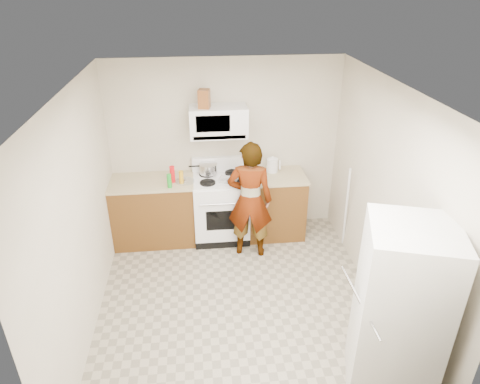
{
  "coord_description": "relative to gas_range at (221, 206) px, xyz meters",
  "views": [
    {
      "loc": [
        -0.4,
        -3.83,
        3.45
      ],
      "look_at": [
        0.07,
        0.55,
        1.18
      ],
      "focal_mm": 32.0,
      "sensor_mm": 36.0,
      "label": 1
    }
  ],
  "objects": [
    {
      "name": "floor",
      "position": [
        0.1,
        -1.48,
        -0.49
      ],
      "size": [
        3.6,
        3.6,
        0.0
      ],
      "primitive_type": "plane",
      "color": "gray",
      "rests_on": "ground"
    },
    {
      "name": "back_wall",
      "position": [
        0.1,
        0.31,
        0.76
      ],
      "size": [
        3.2,
        0.02,
        2.5
      ],
      "primitive_type": "cube",
      "color": "beige",
      "rests_on": "floor"
    },
    {
      "name": "right_wall",
      "position": [
        1.69,
        -1.48,
        0.76
      ],
      "size": [
        0.02,
        3.6,
        2.5
      ],
      "primitive_type": "cube",
      "color": "beige",
      "rests_on": "floor"
    },
    {
      "name": "cabinet_left",
      "position": [
        -0.94,
        0.01,
        -0.04
      ],
      "size": [
        1.12,
        0.62,
        0.9
      ],
      "primitive_type": "cube",
      "color": "brown",
      "rests_on": "floor"
    },
    {
      "name": "counter_left",
      "position": [
        -0.94,
        0.01,
        0.43
      ],
      "size": [
        1.14,
        0.64,
        0.03
      ],
      "primitive_type": "cube",
      "color": "tan",
      "rests_on": "cabinet_left"
    },
    {
      "name": "cabinet_right",
      "position": [
        0.78,
        0.01,
        -0.04
      ],
      "size": [
        0.8,
        0.62,
        0.9
      ],
      "primitive_type": "cube",
      "color": "brown",
      "rests_on": "floor"
    },
    {
      "name": "counter_right",
      "position": [
        0.78,
        0.01,
        0.43
      ],
      "size": [
        0.82,
        0.64,
        0.03
      ],
      "primitive_type": "cube",
      "color": "tan",
      "rests_on": "cabinet_right"
    },
    {
      "name": "gas_range",
      "position": [
        0.0,
        0.0,
        0.0
      ],
      "size": [
        0.76,
        0.65,
        1.13
      ],
      "color": "white",
      "rests_on": "floor"
    },
    {
      "name": "microwave",
      "position": [
        0.0,
        0.13,
        1.21
      ],
      "size": [
        0.76,
        0.38,
        0.4
      ],
      "primitive_type": "cube",
      "color": "white",
      "rests_on": "back_wall"
    },
    {
      "name": "person",
      "position": [
        0.35,
        -0.46,
        0.32
      ],
      "size": [
        0.65,
        0.5,
        1.62
      ],
      "primitive_type": "imported",
      "rotation": [
        0.0,
        0.0,
        2.94
      ],
      "color": "tan",
      "rests_on": "floor"
    },
    {
      "name": "fridge",
      "position": [
        1.35,
        -2.69,
        0.36
      ],
      "size": [
        0.88,
        0.88,
        1.7
      ],
      "primitive_type": "cube",
      "rotation": [
        0.0,
        0.0,
        -0.3
      ],
      "color": "silver",
      "rests_on": "floor"
    },
    {
      "name": "kettle",
      "position": [
        0.75,
        0.13,
        0.55
      ],
      "size": [
        0.21,
        0.21,
        0.19
      ],
      "primitive_type": "cylinder",
      "rotation": [
        0.0,
        0.0,
        0.4
      ],
      "color": "white",
      "rests_on": "counter_right"
    },
    {
      "name": "jug",
      "position": [
        -0.18,
        0.07,
        1.53
      ],
      "size": [
        0.17,
        0.17,
        0.24
      ],
      "primitive_type": "cube",
      "rotation": [
        0.0,
        0.0,
        -0.23
      ],
      "color": "brown",
      "rests_on": "microwave"
    },
    {
      "name": "saucepan",
      "position": [
        -0.16,
        0.14,
        0.54
      ],
      "size": [
        0.32,
        0.32,
        0.13
      ],
      "primitive_type": "cylinder",
      "rotation": [
        0.0,
        0.0,
        -0.36
      ],
      "color": "silver",
      "rests_on": "gas_range"
    },
    {
      "name": "tray",
      "position": [
        0.1,
        -0.12,
        0.47
      ],
      "size": [
        0.29,
        0.24,
        0.05
      ],
      "primitive_type": "cube",
      "rotation": [
        0.0,
        0.0,
        -0.36
      ],
      "color": "white",
      "rests_on": "gas_range"
    },
    {
      "name": "bottle_spray",
      "position": [
        -0.64,
        -0.06,
        0.56
      ],
      "size": [
        0.09,
        0.09,
        0.23
      ],
      "primitive_type": "cylinder",
      "rotation": [
        0.0,
        0.0,
        0.33
      ],
      "color": "red",
      "rests_on": "counter_left"
    },
    {
      "name": "bottle_hot_sauce",
      "position": [
        -0.53,
        -0.12,
        0.54
      ],
      "size": [
        0.08,
        0.08,
        0.18
      ],
      "primitive_type": "cylinder",
      "rotation": [
        0.0,
        0.0,
        0.41
      ],
      "color": "gold",
      "rests_on": "counter_left"
    },
    {
      "name": "bottle_green_cap",
      "position": [
        -0.68,
        -0.22,
        0.54
      ],
      "size": [
        0.08,
        0.08,
        0.19
      ],
      "primitive_type": "cylinder",
      "rotation": [
        0.0,
        0.0,
        -0.43
      ],
      "color": "#1B9525",
      "rests_on": "counter_left"
    },
    {
      "name": "pot_lid",
      "position": [
        -0.48,
        -0.06,
        0.46
      ],
      "size": [
        0.33,
        0.33,
        0.01
      ],
      "primitive_type": "cylinder",
      "rotation": [
        0.0,
        0.0,
        -0.34
      ],
      "color": "silver",
      "rests_on": "counter_left"
    },
    {
      "name": "broom",
      "position": [
        1.65,
        -0.52,
        0.16
      ],
      "size": [
        0.15,
        0.26,
        1.27
      ],
      "primitive_type": "cylinder",
      "rotation": [
        0.14,
        -0.14,
        0.3
      ],
      "color": "silver",
      "rests_on": "floor"
    }
  ]
}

